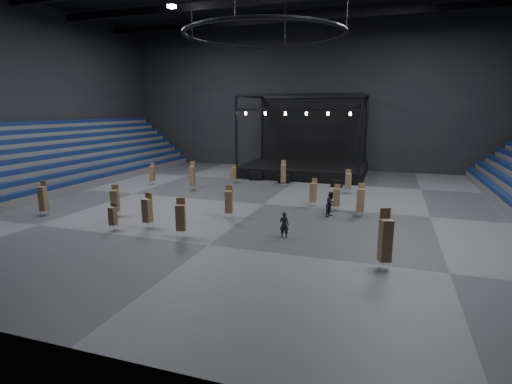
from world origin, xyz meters
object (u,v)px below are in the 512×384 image
(flight_case_left, at_px, (256,176))
(chair_stack_0, at_px, (192,176))
(chair_stack_6, at_px, (147,210))
(chair_stack_13, at_px, (361,199))
(flight_case_mid, at_px, (284,179))
(chair_stack_2, at_px, (348,181))
(chair_stack_8, at_px, (385,239))
(chair_stack_10, at_px, (283,173))
(flight_case_right, at_px, (337,184))
(stage, at_px, (305,162))
(chair_stack_4, at_px, (43,198))
(chair_stack_5, at_px, (313,192))
(chair_stack_9, at_px, (113,216))
(chair_stack_14, at_px, (234,173))
(chair_stack_1, at_px, (152,173))
(chair_stack_11, at_px, (115,200))
(chair_stack_3, at_px, (337,197))
(chair_stack_7, at_px, (181,217))
(chair_stack_12, at_px, (229,201))
(man_center, at_px, (284,225))

(flight_case_left, xyz_separation_m, chair_stack_0, (-4.07, -6.88, 0.92))
(chair_stack_6, distance_m, chair_stack_13, 14.75)
(flight_case_mid, height_order, chair_stack_2, chair_stack_2)
(chair_stack_8, distance_m, chair_stack_10, 21.32)
(flight_case_right, bearing_deg, chair_stack_8, -76.48)
(stage, relative_size, chair_stack_10, 5.38)
(chair_stack_4, xyz_separation_m, chair_stack_5, (17.92, 9.00, -0.15))
(chair_stack_6, distance_m, chair_stack_10, 17.25)
(chair_stack_9, bearing_deg, flight_case_left, 82.31)
(stage, height_order, chair_stack_6, stage)
(chair_stack_5, xyz_separation_m, chair_stack_8, (5.59, -11.50, 0.36))
(stage, relative_size, flight_case_left, 10.31)
(flight_case_right, relative_size, chair_stack_14, 0.56)
(flight_case_right, height_order, chair_stack_14, chair_stack_14)
(flight_case_right, relative_size, chair_stack_1, 0.48)
(stage, distance_m, chair_stack_11, 24.94)
(chair_stack_3, distance_m, chair_stack_9, 15.99)
(chair_stack_5, bearing_deg, chair_stack_10, 136.48)
(chair_stack_7, bearing_deg, chair_stack_0, 94.76)
(chair_stack_11, height_order, chair_stack_14, chair_stack_11)
(chair_stack_2, xyz_separation_m, chair_stack_12, (-7.09, -11.23, 0.06))
(chair_stack_13, bearing_deg, chair_stack_11, -159.30)
(flight_case_right, bearing_deg, chair_stack_7, -110.09)
(chair_stack_1, bearing_deg, chair_stack_14, 14.34)
(chair_stack_0, relative_size, chair_stack_7, 1.14)
(chair_stack_3, xyz_separation_m, chair_stack_6, (-11.00, -8.44, 0.14))
(chair_stack_7, height_order, chair_stack_9, chair_stack_7)
(chair_stack_3, xyz_separation_m, chair_stack_9, (-12.85, -9.51, -0.13))
(chair_stack_2, bearing_deg, chair_stack_5, -122.93)
(flight_case_right, distance_m, chair_stack_1, 18.62)
(flight_case_right, bearing_deg, chair_stack_12, -112.42)
(chair_stack_11, bearing_deg, chair_stack_9, -74.04)
(chair_stack_3, bearing_deg, chair_stack_12, -147.31)
(chair_stack_12, bearing_deg, chair_stack_11, -178.18)
(chair_stack_8, relative_size, chair_stack_14, 1.59)
(chair_stack_3, distance_m, chair_stack_8, 11.30)
(flight_case_right, xyz_separation_m, chair_stack_6, (-9.84, -17.78, 0.87))
(chair_stack_12, bearing_deg, stage, 73.61)
(chair_stack_4, xyz_separation_m, chair_stack_6, (8.86, -0.26, -0.09))
(stage, height_order, flight_case_mid, stage)
(flight_case_right, xyz_separation_m, man_center, (-0.97, -16.84, 0.44))
(chair_stack_1, height_order, chair_stack_8, chair_stack_8)
(chair_stack_7, distance_m, chair_stack_12, 4.96)
(chair_stack_9, height_order, chair_stack_10, chair_stack_10)
(chair_stack_14, bearing_deg, chair_stack_10, -0.75)
(stage, xyz_separation_m, chair_stack_11, (-8.93, -23.28, -0.23))
(chair_stack_6, relative_size, chair_stack_10, 0.89)
(flight_case_mid, xyz_separation_m, chair_stack_4, (-13.13, -18.09, 0.90))
(chair_stack_5, relative_size, chair_stack_14, 1.18)
(chair_stack_13, distance_m, man_center, 7.49)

